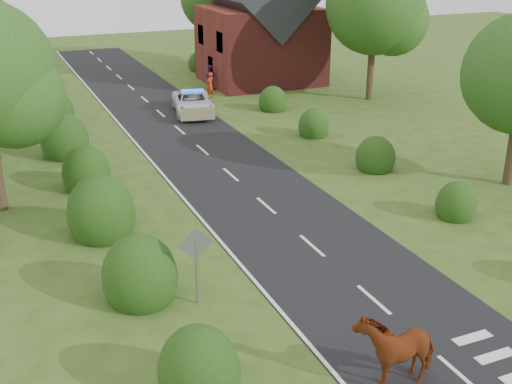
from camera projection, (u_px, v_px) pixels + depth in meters
name	position (u px, v px, depth m)	size (l,w,h in m)	color
ground	(374.00, 300.00, 19.66)	(120.00, 120.00, 0.00)	#364A19
road	(209.00, 156.00, 32.41)	(6.00, 70.00, 0.02)	black
road_markings	(192.00, 173.00, 30.05)	(4.96, 70.00, 0.01)	white
hedgerow_left	(89.00, 182.00, 26.91)	(2.75, 50.41, 3.00)	#183414
hedgerow_right	(362.00, 151.00, 31.43)	(2.10, 45.78, 2.10)	#183414
tree_right_b	(380.00, 9.00, 41.30)	(6.56, 6.40, 9.40)	#332316
tree_right_c	(220.00, 0.00, 53.28)	(6.15, 6.00, 8.58)	#332316
road_sign	(196.00, 255.00, 18.89)	(1.06, 0.08, 2.53)	gray
house	(261.00, 31.00, 47.27)	(8.00, 7.40, 9.17)	maroon
cow	(395.00, 351.00, 15.93)	(1.20, 2.28, 1.62)	maroon
police_van	(193.00, 103.00, 39.82)	(3.22, 5.34, 1.52)	silver
pedestrian_red	(210.00, 85.00, 43.56)	(0.64, 0.42, 1.76)	#A22811
pedestrian_purple	(210.00, 77.00, 45.88)	(0.87, 0.68, 1.80)	#3D154D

